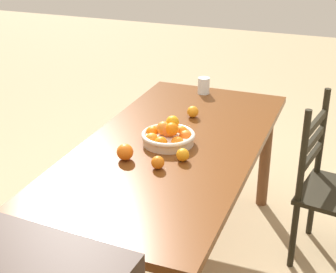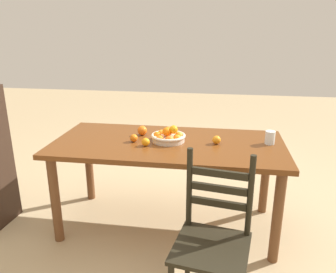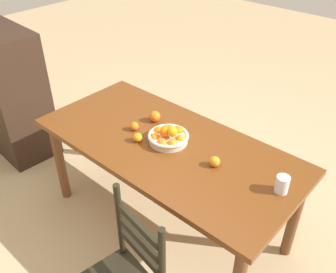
# 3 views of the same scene
# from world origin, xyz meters

# --- Properties ---
(ground_plane) EXTENTS (12.00, 12.00, 0.00)m
(ground_plane) POSITION_xyz_m (0.00, 0.00, 0.00)
(ground_plane) COLOR tan
(dining_table) EXTENTS (1.83, 0.87, 0.76)m
(dining_table) POSITION_xyz_m (0.00, 0.00, 0.66)
(dining_table) COLOR #633313
(dining_table) RESTS_ON ground
(chair_near_window) EXTENTS (0.49, 0.49, 0.95)m
(chair_near_window) POSITION_xyz_m (-0.39, 0.80, 0.45)
(chair_near_window) COLOR black
(chair_near_window) RESTS_ON ground
(fruit_bowl) EXTENTS (0.28, 0.28, 0.14)m
(fruit_bowl) POSITION_xyz_m (0.00, -0.02, 0.80)
(fruit_bowl) COLOR beige
(fruit_bowl) RESTS_ON dining_table
(orange_loose_0) EXTENTS (0.06, 0.06, 0.06)m
(orange_loose_0) POSITION_xyz_m (0.16, 0.12, 0.79)
(orange_loose_0) COLOR orange
(orange_loose_0) RESTS_ON dining_table
(orange_loose_1) EXTENTS (0.07, 0.07, 0.07)m
(orange_loose_1) POSITION_xyz_m (-0.38, -0.01, 0.79)
(orange_loose_1) COLOR orange
(orange_loose_1) RESTS_ON dining_table
(orange_loose_2) EXTENTS (0.06, 0.06, 0.06)m
(orange_loose_2) POSITION_xyz_m (0.27, 0.04, 0.79)
(orange_loose_2) COLOR orange
(orange_loose_2) RESTS_ON dining_table
(orange_loose_3) EXTENTS (0.08, 0.08, 0.08)m
(orange_loose_3) POSITION_xyz_m (0.24, -0.14, 0.80)
(orange_loose_3) COLOR orange
(orange_loose_3) RESTS_ON dining_table
(drinking_glass) EXTENTS (0.08, 0.08, 0.10)m
(drinking_glass) POSITION_xyz_m (-0.79, -0.08, 0.81)
(drinking_glass) COLOR silver
(drinking_glass) RESTS_ON dining_table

